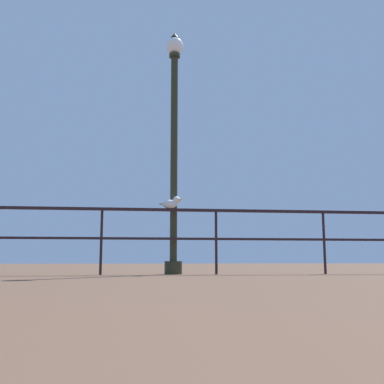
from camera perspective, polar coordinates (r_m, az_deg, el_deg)
The scene contains 3 objects.
pier_railing at distance 7.53m, azimuth -4.12°, elevation -4.29°, with size 21.06×0.05×1.10m.
lamppost_center at distance 7.99m, azimuth -2.29°, elevation 6.83°, with size 0.32×0.32×4.37m.
seagull_on_rail at distance 7.57m, azimuth -2.65°, elevation -1.42°, with size 0.39×0.27×0.20m.
Camera 1 is at (-0.40, 2.30, 0.25)m, focal length 41.93 mm.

